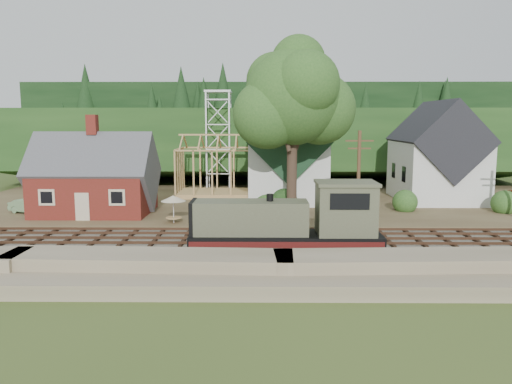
{
  "coord_description": "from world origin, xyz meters",
  "views": [
    {
      "loc": [
        -0.78,
        -34.23,
        8.77
      ],
      "look_at": [
        -1.16,
        6.0,
        3.0
      ],
      "focal_mm": 35.0,
      "sensor_mm": 36.0,
      "label": 1
    }
  ],
  "objects_px": {
    "car_blue": "(120,206)",
    "car_green": "(30,206)",
    "patio_set": "(173,200)",
    "locomotive": "(293,226)"
  },
  "relations": [
    {
      "from": "car_blue",
      "to": "patio_set",
      "type": "xyz_separation_m",
      "value": [
        5.94,
        -5.05,
        1.39
      ]
    },
    {
      "from": "car_blue",
      "to": "patio_set",
      "type": "distance_m",
      "value": 7.92
    },
    {
      "from": "car_green",
      "to": "patio_set",
      "type": "bearing_deg",
      "value": -84.63
    },
    {
      "from": "car_green",
      "to": "car_blue",
      "type": "bearing_deg",
      "value": -61.79
    },
    {
      "from": "locomotive",
      "to": "patio_set",
      "type": "xyz_separation_m",
      "value": [
        -9.34,
        9.68,
        0.13
      ]
    },
    {
      "from": "car_blue",
      "to": "car_green",
      "type": "distance_m",
      "value": 8.14
    },
    {
      "from": "patio_set",
      "to": "car_blue",
      "type": "bearing_deg",
      "value": 139.6
    },
    {
      "from": "car_blue",
      "to": "car_green",
      "type": "bearing_deg",
      "value": 161.61
    },
    {
      "from": "car_blue",
      "to": "car_green",
      "type": "height_order",
      "value": "car_green"
    },
    {
      "from": "car_green",
      "to": "patio_set",
      "type": "relative_size",
      "value": 1.77
    }
  ]
}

